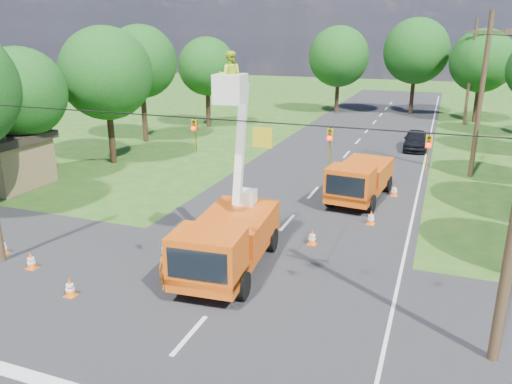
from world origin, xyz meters
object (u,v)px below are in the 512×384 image
at_px(traffic_cone_6, 3,246).
at_px(pole_right_far, 470,72).
at_px(bucket_truck, 228,230).
at_px(traffic_cone_5, 31,261).
at_px(tree_left_e, 141,62).
at_px(traffic_cone_3, 371,218).
at_px(tree_left_f, 207,67).
at_px(tree_left_d, 106,74).
at_px(tree_far_c, 482,61).
at_px(second_truck, 360,179).
at_px(pole_right_mid, 481,95).
at_px(distant_car, 416,140).
at_px(tree_far_b, 416,51).
at_px(traffic_cone_7, 394,190).
at_px(tree_far_a, 339,57).
at_px(traffic_cone_2, 312,237).
at_px(ground_worker, 167,270).
at_px(tree_left_c, 21,93).
at_px(traffic_cone_4, 70,288).

xyz_separation_m(traffic_cone_6, pole_right_far, (18.48, 39.48, 4.75)).
distance_m(bucket_truck, pole_right_far, 38.81).
bearing_deg(traffic_cone_5, tree_left_e, 112.02).
height_order(traffic_cone_3, tree_left_f, tree_left_f).
height_order(tree_left_d, tree_far_c, tree_left_d).
bearing_deg(pole_right_far, second_truck, -102.16).
xyz_separation_m(pole_right_mid, tree_left_e, (-25.30, 2.00, 1.38)).
bearing_deg(traffic_cone_6, tree_left_d, 109.13).
relative_size(distant_car, traffic_cone_6, 6.27).
bearing_deg(second_truck, tree_far_b, 95.01).
relative_size(traffic_cone_7, tree_left_f, 0.08).
xyz_separation_m(pole_right_far, tree_far_a, (-13.50, 3.00, 1.08)).
relative_size(traffic_cone_2, traffic_cone_7, 1.00).
bearing_deg(tree_left_d, pole_right_far, 46.77).
xyz_separation_m(bucket_truck, tree_left_f, (-14.16, 27.57, 3.98)).
bearing_deg(traffic_cone_6, tree_far_c, 64.85).
bearing_deg(tree_far_a, second_truck, -75.87).
relative_size(traffic_cone_2, tree_left_e, 0.08).
bearing_deg(traffic_cone_6, ground_worker, -1.86).
height_order(pole_right_mid, tree_left_d, pole_right_mid).
relative_size(second_truck, pole_right_mid, 0.63).
xyz_separation_m(traffic_cone_5, tree_left_c, (-8.65, 9.14, 5.08)).
distance_m(tree_left_d, tree_far_c, 36.46).
height_order(second_truck, pole_right_far, pole_right_far).
bearing_deg(traffic_cone_7, traffic_cone_6, -136.53).
xyz_separation_m(bucket_truck, distant_car, (5.32, 24.27, -0.95)).
bearing_deg(tree_far_b, pole_right_mid, -77.59).
relative_size(traffic_cone_6, tree_far_c, 0.08).
distance_m(tree_left_e, tree_left_f, 8.29).
xyz_separation_m(pole_right_far, tree_left_f, (-23.30, -10.00, 0.58)).
xyz_separation_m(distant_car, tree_left_d, (-19.68, -11.70, 5.37)).
relative_size(bucket_truck, tree_left_c, 1.01).
relative_size(tree_left_c, tree_far_b, 0.78).
xyz_separation_m(traffic_cone_3, traffic_cone_4, (-8.77, -10.58, 0.00)).
relative_size(traffic_cone_2, tree_far_a, 0.07).
distance_m(traffic_cone_2, pole_right_mid, 16.30).
distance_m(traffic_cone_4, tree_left_f, 33.26).
bearing_deg(tree_left_e, tree_far_a, 60.67).
bearing_deg(tree_left_f, bucket_truck, -62.81).
relative_size(traffic_cone_4, pole_right_mid, 0.07).
relative_size(tree_far_a, tree_far_b, 0.92).
distance_m(traffic_cone_3, traffic_cone_4, 13.74).
xyz_separation_m(second_truck, tree_far_c, (6.88, 29.28, 4.86)).
height_order(distant_car, pole_right_far, pole_right_far).
xyz_separation_m(traffic_cone_5, tree_far_b, (10.85, 45.14, 6.45)).
relative_size(tree_left_c, tree_left_d, 0.87).
relative_size(tree_left_d, tree_left_e, 0.98).
distance_m(traffic_cone_5, traffic_cone_7, 18.77).
xyz_separation_m(second_truck, ground_worker, (-4.69, -12.46, -0.39)).
xyz_separation_m(traffic_cone_2, tree_left_d, (-16.75, 9.05, 5.77)).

